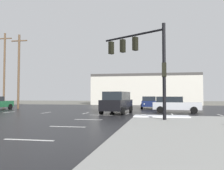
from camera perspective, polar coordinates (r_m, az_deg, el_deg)
ground_plane at (r=23.05m, az=-1.36°, el=-6.69°), size 120.00×120.00×0.00m
road_asphalt at (r=23.05m, az=-1.36°, el=-6.67°), size 44.00×44.00×0.02m
snow_strip_curbside at (r=18.56m, az=11.40°, el=-7.12°), size 4.00×1.60×0.06m
lane_markings at (r=21.48m, az=1.05°, el=-6.93°), size 36.15×36.15×0.01m
traffic_signal_mast at (r=17.16m, az=7.16°, el=6.75°), size 4.53×2.86×6.25m
strip_building_background at (r=48.10m, az=7.82°, el=-1.09°), size 19.93×8.00×5.75m
sedan_silver at (r=24.75m, az=14.45°, el=-4.35°), size 4.66×2.37×1.58m
sedan_navy at (r=32.10m, az=8.57°, el=-3.97°), size 2.18×4.60×1.58m
suv_black at (r=23.04m, az=1.15°, el=-3.98°), size 2.58×4.99×2.03m
utility_pole_far at (r=33.99m, az=-20.86°, el=3.30°), size 2.20×0.28×9.63m
utility_pole_distant at (r=39.66m, az=-23.73°, el=3.54°), size 2.20×0.28×11.00m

